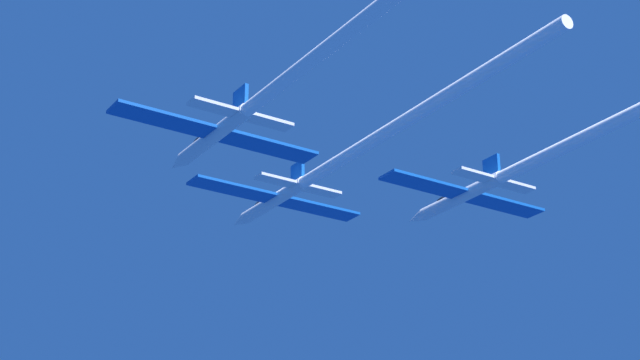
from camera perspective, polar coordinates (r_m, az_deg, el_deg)
jet_lead at (r=96.12m, az=1.19°, el=1.15°), size 18.80×49.28×3.11m
jet_left_wing at (r=81.63m, az=-2.70°, el=4.84°), size 18.80×42.63×3.11m
jet_right_wing at (r=95.16m, az=12.09°, el=1.28°), size 18.80×47.19×3.11m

